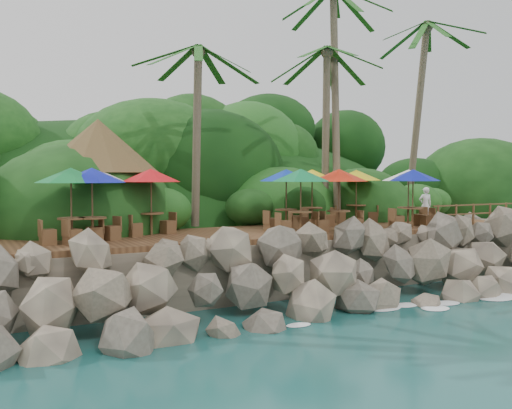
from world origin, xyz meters
TOP-DOWN VIEW (x-y plane):
  - ground at (0.00, 0.00)m, footprint 140.00×140.00m
  - land_base at (0.00, 16.00)m, footprint 32.00×25.20m
  - jungle_hill at (0.00, 23.50)m, footprint 44.80×28.00m
  - seawall at (0.00, 2.00)m, footprint 29.00×4.00m
  - terrace at (0.00, 6.00)m, footprint 26.00×5.00m
  - jungle_foliage at (0.00, 15.00)m, footprint 44.00×16.00m
  - foam_line at (0.00, 0.30)m, footprint 25.20×0.80m
  - palapa at (-5.56, 9.35)m, footprint 5.05×5.05m
  - dining_clusters at (-0.56, 5.91)m, footprint 21.28×5.55m
  - railing at (10.49, 3.65)m, footprint 6.10×0.10m
  - waiter at (9.21, 5.88)m, footprint 0.73×0.62m

SIDE VIEW (x-z plane):
  - ground at x=0.00m, z-range 0.00..0.00m
  - jungle_hill at x=0.00m, z-range -7.70..7.70m
  - jungle_foliage at x=0.00m, z-range -6.00..6.00m
  - foam_line at x=0.00m, z-range 0.00..0.06m
  - land_base at x=0.00m, z-range 0.00..2.10m
  - seawall at x=0.00m, z-range 0.00..2.30m
  - terrace at x=0.00m, z-range 2.10..2.30m
  - railing at x=10.49m, z-range 2.41..3.41m
  - waiter at x=9.21m, z-range 2.30..4.02m
  - dining_clusters at x=-0.56m, z-range 3.14..5.69m
  - palapa at x=-5.56m, z-range 3.49..8.09m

